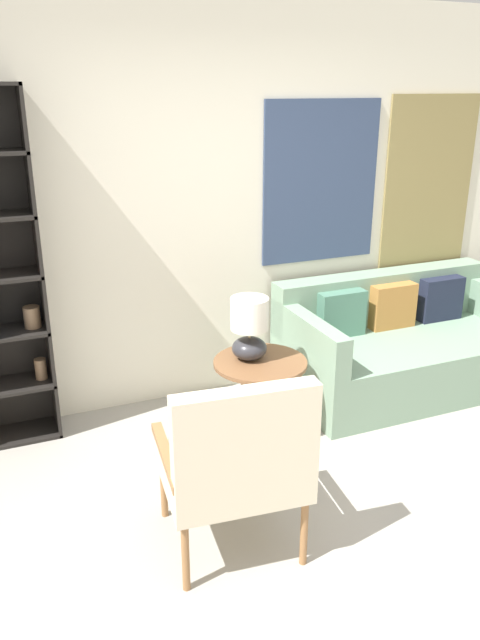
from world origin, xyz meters
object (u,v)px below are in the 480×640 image
Objects in this scene: armchair at (237,459)px; table_lamp at (249,327)px; couch at (402,346)px; side_table at (260,367)px.

armchair reaches higher than table_lamp.
table_lamp reaches higher than couch.
armchair is 2.26m from couch.
couch is at bearing 34.33° from armchair.
armchair is 1.19m from side_table.
side_table is (0.58, 1.03, -0.09)m from armchair.
armchair is at bearing -145.67° from couch.
side_table is (-1.28, -0.24, 0.15)m from couch.
couch is 1.40m from table_lamp.
armchair is 0.53× the size of couch.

